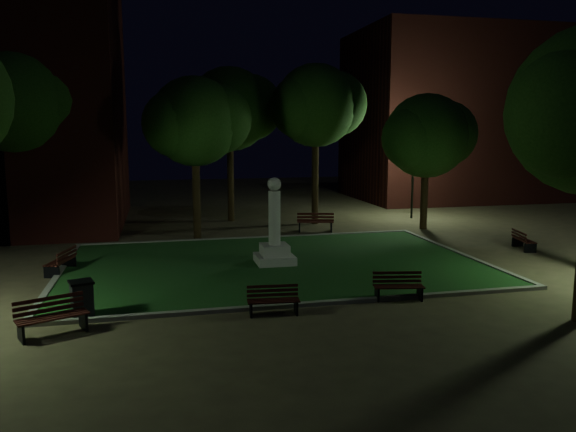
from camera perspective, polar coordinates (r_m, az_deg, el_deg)
name	(u,v)px	position (r m, az deg, el deg)	size (l,w,h in m)	color
ground	(287,278)	(19.16, -0.15, -6.36)	(80.00, 80.00, 0.00)	#4E422D
lawn	(275,264)	(21.05, -1.37, -4.88)	(15.00, 10.00, 0.08)	#1F4E1D
lawn_kerb	(275,263)	(21.04, -1.37, -4.82)	(15.40, 10.40, 0.12)	slate
monument	(275,240)	(20.85, -1.38, -2.43)	(1.40, 1.40, 3.20)	#ACA89C
building_far	(463,116)	(44.02, 17.40, 9.64)	(16.00, 10.00, 12.00)	#451611
tree_north_wl	(197,122)	(25.94, -9.26, 9.44)	(4.97, 4.05, 7.40)	black
tree_north_er	(318,106)	(29.92, 3.02, 11.13)	(5.32, 4.34, 8.44)	black
tree_ne	(428,136)	(29.10, 14.07, 7.90)	(5.14, 4.19, 6.80)	black
tree_nw	(23,104)	(28.23, -25.35, 10.23)	(6.48, 5.29, 8.79)	black
tree_far_north	(231,109)	(30.94, -5.77, 10.73)	(5.55, 4.53, 8.37)	black
lamppost_ne	(413,167)	(32.57, 12.59, 4.89)	(1.18, 0.28, 4.15)	black
bench_near_left	(273,301)	(15.49, -1.51, -8.63)	(1.45, 0.62, 0.78)	black
bench_near_right	(398,287)	(17.10, 11.13, -7.07)	(1.54, 0.77, 0.81)	black
bench_west_near	(52,318)	(15.15, -22.87, -9.48)	(1.76, 1.21, 0.92)	black
bench_left_side	(62,262)	(21.30, -21.98, -4.36)	(0.94, 1.64, 0.85)	black
bench_right_side	(523,241)	(25.63, 22.75, -2.34)	(0.82, 1.53, 0.80)	black
bench_far_side	(315,223)	(27.77, 2.80, -0.67)	(1.89, 1.06, 0.98)	black
trash_bin	(82,299)	(16.11, -20.21, -7.93)	(0.74, 0.74, 1.02)	black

